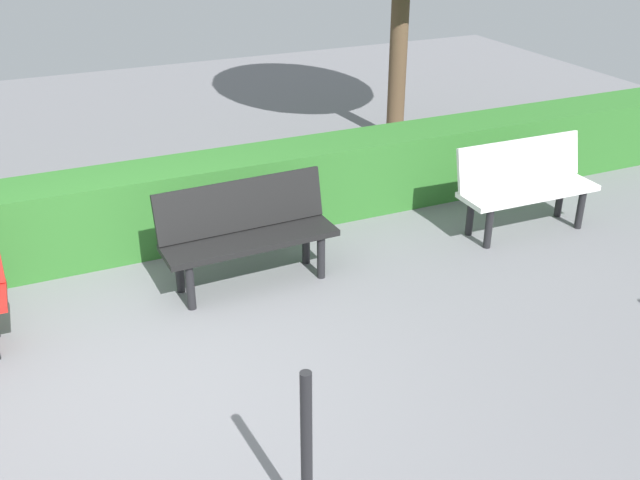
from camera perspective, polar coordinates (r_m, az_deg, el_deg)
The scene contains 5 objects.
ground_plane at distance 5.23m, azimuth -13.21°, elevation -10.38°, with size 18.14×18.14×0.00m, color slate.
bench_white at distance 7.19m, azimuth 15.69°, elevation 4.35°, with size 1.37×0.49×0.86m.
bench_black at distance 6.02m, azimuth -5.75°, elevation 0.84°, with size 1.46×0.51×0.86m.
hedge_row at distance 6.96m, azimuth -7.28°, elevation 3.49°, with size 14.14×0.60×0.75m, color #2D6B28.
railing_post_mid at distance 3.79m, azimuth -1.05°, elevation -16.38°, with size 0.06×0.06×1.00m, color black.
Camera 1 is at (0.59, 4.18, 3.08)m, focal length 40.98 mm.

